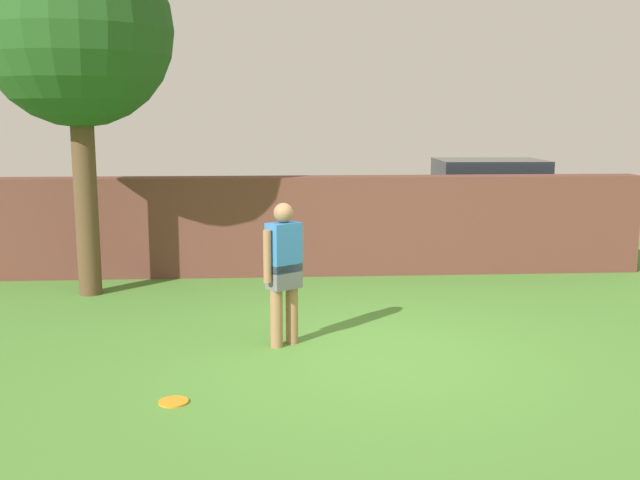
{
  "coord_description": "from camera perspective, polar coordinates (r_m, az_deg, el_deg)",
  "views": [
    {
      "loc": [
        -1.08,
        -7.63,
        2.58
      ],
      "look_at": [
        -0.48,
        1.64,
        1.0
      ],
      "focal_mm": 41.63,
      "sensor_mm": 36.0,
      "label": 1
    }
  ],
  "objects": [
    {
      "name": "brick_wall",
      "position": [
        12.0,
        -5.67,
        1.06
      ],
      "size": [
        12.83,
        0.5,
        1.59
      ],
      "primitive_type": "cube",
      "color": "brown",
      "rests_on": "ground"
    },
    {
      "name": "ground_plane",
      "position": [
        8.13,
        4.18,
        -8.88
      ],
      "size": [
        40.0,
        40.0,
        0.0
      ],
      "primitive_type": "plane",
      "color": "#4C8433"
    },
    {
      "name": "car",
      "position": [
        14.72,
        12.81,
        2.72
      ],
      "size": [
        4.25,
        2.02,
        1.72
      ],
      "rotation": [
        0.0,
        0.0,
        3.11
      ],
      "color": "black",
      "rests_on": "ground"
    },
    {
      "name": "frisbee_orange",
      "position": [
        7.0,
        -11.2,
        -12.1
      ],
      "size": [
        0.27,
        0.27,
        0.02
      ],
      "primitive_type": "cylinder",
      "color": "orange",
      "rests_on": "ground"
    },
    {
      "name": "tree",
      "position": [
        11.06,
        -18.17,
        14.87
      ],
      "size": [
        2.64,
        2.64,
        5.03
      ],
      "color": "brown",
      "rests_on": "ground"
    },
    {
      "name": "person",
      "position": [
        8.26,
        -2.8,
        -2.12
      ],
      "size": [
        0.45,
        0.39,
        1.62
      ],
      "rotation": [
        0.0,
        0.0,
        0.64
      ],
      "color": "#9E704C",
      "rests_on": "ground"
    }
  ]
}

